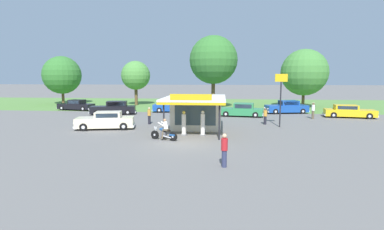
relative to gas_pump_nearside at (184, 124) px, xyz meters
name	(u,v)px	position (x,y,z in m)	size (l,w,h in m)	color
ground_plane	(183,143)	(0.30, -2.74, -0.88)	(300.00, 300.00, 0.00)	slate
grass_verge_strip	(206,104)	(0.30, 27.26, -0.88)	(120.00, 24.00, 0.01)	#56843D
service_station_kiosk	(197,110)	(0.75, 3.03, 0.80)	(4.99, 7.42, 3.36)	silver
gas_pump_nearside	(184,124)	(0.00, 0.00, 0.00)	(0.44, 0.44, 1.93)	slate
gas_pump_offside	(203,124)	(1.49, 0.00, 0.02)	(0.44, 0.44, 1.96)	slate
motorcycle_with_rider	(164,131)	(-1.19, -1.96, -0.23)	(2.09, 0.99, 1.58)	black
featured_classic_sedan	(106,121)	(-7.24, 2.26, -0.17)	(5.36, 2.91, 1.53)	beige
parked_car_back_row_far_right	(349,112)	(17.21, 12.27, -0.21)	(5.68, 2.77, 1.43)	gold
parked_car_second_row_spare	(174,107)	(-3.30, 15.57, -0.19)	(5.71, 2.23, 1.52)	#19479E
parked_car_back_row_centre_left	(242,110)	(5.25, 12.06, -0.17)	(5.28, 2.66, 1.55)	#2D844C
parked_car_back_row_far_left	(287,107)	(11.08, 15.74, -0.15)	(5.57, 2.90, 1.61)	#19479E
parked_car_back_row_left	(114,108)	(-10.19, 12.46, -0.14)	(5.75, 2.93, 1.61)	black
parked_car_back_row_right	(76,105)	(-17.00, 16.46, -0.23)	(5.28, 2.56, 1.44)	black
bystander_strolling_foreground	(265,116)	(7.12, 6.19, -0.05)	(0.34, 0.34, 1.59)	black
bystander_standing_back_lot	(313,110)	(12.85, 10.68, 0.08)	(0.39, 0.39, 1.78)	brown
bystander_admiring_sedan	(224,149)	(3.12, -8.25, 0.04)	(0.34, 0.34, 1.74)	#2D3351
bystander_leaning_by_kiosk	(149,115)	(-4.05, 5.26, -0.02)	(0.34, 0.34, 1.64)	black
tree_oak_distant_spare	(62,76)	(-23.63, 25.19, 3.87)	(6.23, 6.23, 7.95)	brown
tree_oak_left	(136,76)	(-10.90, 24.70, 3.87)	(4.61, 4.61, 7.08)	brown
tree_oak_centre	(305,74)	(14.94, 22.67, 4.11)	(6.74, 6.74, 8.56)	brown
tree_oak_far_right	(212,61)	(1.52, 20.54, 5.91)	(6.87, 6.87, 10.39)	brown
roadside_pole_sign	(281,91)	(8.24, 4.78, 2.41)	(1.10, 0.12, 4.83)	black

